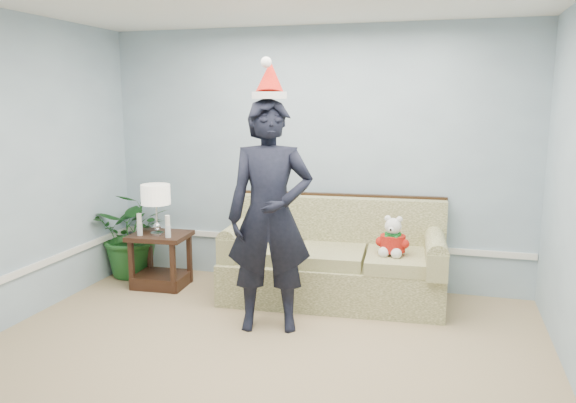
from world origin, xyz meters
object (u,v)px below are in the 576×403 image
at_px(table_lamp, 156,197).
at_px(houseplant, 134,233).
at_px(side_table, 161,266).
at_px(man, 270,217).
at_px(teddy_bear, 393,241).
at_px(sofa, 333,263).

relative_size(table_lamp, houseplant, 0.54).
xyz_separation_m(side_table, man, (1.45, -0.73, 0.76)).
bearing_deg(man, side_table, 138.07).
relative_size(table_lamp, teddy_bear, 1.40).
bearing_deg(table_lamp, side_table, 93.56).
height_order(table_lamp, man, man).
height_order(houseplant, teddy_bear, houseplant).
xyz_separation_m(sofa, side_table, (-1.82, -0.15, -0.13)).
distance_m(man, teddy_bear, 1.25).
distance_m(side_table, table_lamp, 0.75).
distance_m(side_table, teddy_bear, 2.45).
relative_size(sofa, man, 1.11).
distance_m(sofa, man, 1.15).
bearing_deg(teddy_bear, sofa, 173.55).
height_order(side_table, houseplant, houseplant).
distance_m(side_table, houseplant, 0.59).
xyz_separation_m(side_table, houseplant, (-0.46, 0.25, 0.26)).
bearing_deg(side_table, man, -26.82).
height_order(sofa, man, man).
xyz_separation_m(sofa, houseplant, (-2.28, 0.10, 0.13)).
height_order(side_table, table_lamp, table_lamp).
bearing_deg(teddy_bear, table_lamp, -170.71).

